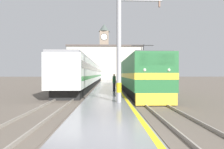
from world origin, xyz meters
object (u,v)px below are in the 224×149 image
person_on_platform (114,82)px  locomotive_train (135,76)px  catenary_mast (120,45)px  passenger_train (91,74)px  clock_tower (104,50)px

person_on_platform → locomotive_train: bearing=50.1°
catenary_mast → person_on_platform: bearing=91.1°
locomotive_train → catenary_mast: bearing=-103.9°
locomotive_train → person_on_platform: (-2.55, -3.04, -0.62)m
passenger_train → clock_tower: 40.05m
locomotive_train → clock_tower: 54.89m
locomotive_train → passenger_train: 16.45m
locomotive_train → passenger_train: size_ratio=0.42×
locomotive_train → catenary_mast: 10.29m
passenger_train → catenary_mast: (4.26, -24.83, 1.78)m
person_on_platform → clock_tower: bearing=92.1°
catenary_mast → clock_tower: (-2.24, 63.48, 8.54)m
clock_tower → locomotive_train: bearing=-85.0°
locomotive_train → catenary_mast: catenary_mast is taller
clock_tower → passenger_train: bearing=-93.0°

